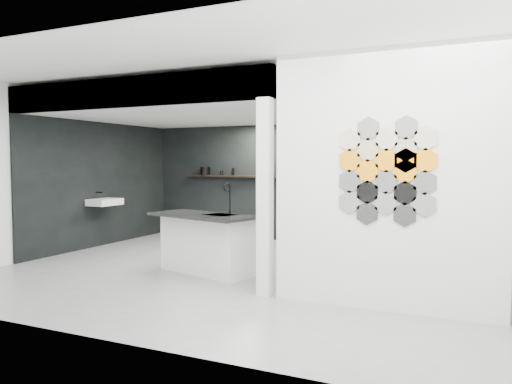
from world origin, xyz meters
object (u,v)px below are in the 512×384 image
(kitchen_island, at_px, (206,243))
(glass_vase, at_px, (314,173))
(bottle_dark, at_px, (233,172))
(wall_basin, at_px, (105,202))
(partition_panel, at_px, (385,180))
(stockpot, at_px, (205,171))
(glass_bowl, at_px, (314,173))
(kettle, at_px, (284,172))
(utensil_cup, at_px, (221,173))

(kitchen_island, xyz_separation_m, glass_vase, (0.58, 3.12, 0.95))
(kitchen_island, height_order, bottle_dark, bottle_dark)
(kitchen_island, distance_m, bottle_dark, 3.48)
(wall_basin, height_order, glass_vase, glass_vase)
(partition_panel, bearing_deg, kitchen_island, 164.39)
(glass_vase, bearing_deg, stockpot, 180.00)
(partition_panel, bearing_deg, glass_bowl, 118.23)
(partition_panel, relative_size, bottle_dark, 18.80)
(wall_basin, relative_size, bottle_dark, 4.03)
(wall_basin, height_order, glass_bowl, glass_bowl)
(wall_basin, relative_size, glass_vase, 4.35)
(stockpot, height_order, glass_vase, stockpot)
(partition_panel, relative_size, glass_bowl, 17.81)
(glass_bowl, bearing_deg, partition_panel, -61.77)
(kettle, distance_m, glass_bowl, 0.63)
(wall_basin, distance_m, stockpot, 2.34)
(stockpot, height_order, utensil_cup, stockpot)
(partition_panel, height_order, kitchen_island, partition_panel)
(kitchen_island, height_order, stockpot, stockpot)
(kitchen_island, bearing_deg, stockpot, 136.32)
(partition_panel, height_order, stockpot, partition_panel)
(kettle, relative_size, glass_bowl, 1.11)
(kitchen_island, height_order, glass_vase, glass_vase)
(stockpot, bearing_deg, utensil_cup, 0.00)
(partition_panel, height_order, glass_bowl, partition_panel)
(kettle, bearing_deg, kitchen_island, -112.39)
(partition_panel, height_order, wall_basin, partition_panel)
(kitchen_island, distance_m, stockpot, 3.76)
(utensil_cup, bearing_deg, wall_basin, -123.06)
(kitchen_island, relative_size, bottle_dark, 11.72)
(glass_bowl, bearing_deg, bottle_dark, 180.00)
(stockpot, bearing_deg, kitchen_island, -59.15)
(wall_basin, relative_size, stockpot, 2.92)
(stockpot, relative_size, glass_vase, 1.49)
(bottle_dark, bearing_deg, glass_vase, 0.00)
(wall_basin, relative_size, glass_bowl, 3.82)
(wall_basin, xyz_separation_m, utensil_cup, (1.34, 2.07, 0.51))
(partition_panel, bearing_deg, stockpot, 139.46)
(wall_basin, distance_m, glass_vase, 4.01)
(stockpot, bearing_deg, bottle_dark, 0.00)
(kitchen_island, distance_m, glass_vase, 3.32)
(stockpot, xyz_separation_m, kettle, (1.81, 0.00, -0.01))
(wall_basin, distance_m, kettle, 3.49)
(kitchen_island, bearing_deg, utensil_cup, 130.65)
(wall_basin, bearing_deg, kettle, 36.80)
(kitchen_island, bearing_deg, glass_vase, 94.99)
(stockpot, bearing_deg, glass_bowl, 0.00)
(glass_vase, bearing_deg, utensil_cup, 180.00)
(stockpot, distance_m, kettle, 1.81)
(bottle_dark, distance_m, utensil_cup, 0.28)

